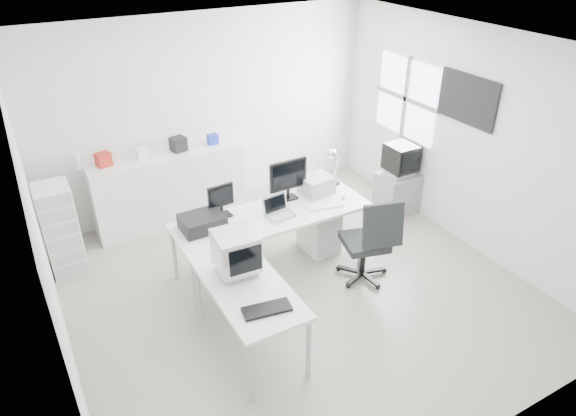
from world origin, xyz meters
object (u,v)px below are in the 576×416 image
laptop (280,209)px  tv_cabinet (397,193)px  lcd_monitor_small (221,202)px  crt_tv (401,160)px  filing_cabinet (61,229)px  inkjet_printer (202,222)px  laser_printer (316,185)px  lcd_monitor_large (288,180)px  office_chair (365,238)px  sideboard (169,188)px  drawer_pedestal (319,229)px  main_desk (273,240)px  side_desk (249,316)px  crt_monitor (236,255)px

laptop → tv_cabinet: size_ratio=0.57×
lcd_monitor_small → crt_tv: lcd_monitor_small is taller
laptop → filing_cabinet: filing_cabinet is taller
inkjet_printer → laser_printer: (1.60, 0.12, 0.03)m
lcd_monitor_large → office_chair: (0.49, -0.98, -0.46)m
crt_tv → laser_printer: bearing=-175.8°
sideboard → filing_cabinet: filing_cabinet is taller
tv_cabinet → office_chair: bearing=-142.8°
drawer_pedestal → crt_tv: crt_tv is taller
main_desk → laser_printer: size_ratio=6.21×
side_desk → lcd_monitor_small: size_ratio=3.49×
crt_monitor → filing_cabinet: crt_monitor is taller
side_desk → sideboard: (0.09, 2.80, 0.15)m
drawer_pedestal → lcd_monitor_small: (-1.25, 0.20, 0.65)m
drawer_pedestal → sideboard: bearing=131.5°
laptop → office_chair: bearing=-45.3°
laser_printer → lcd_monitor_small: bearing=173.6°
lcd_monitor_large → crt_monitor: lcd_monitor_large is taller
tv_cabinet → sideboard: sideboard is taller
crt_monitor → laptop: bearing=42.8°
laser_printer → tv_cabinet: bearing=-0.9°
inkjet_printer → crt_monitor: (0.00, -0.95, 0.12)m
inkjet_printer → lcd_monitor_small: lcd_monitor_small is taller
lcd_monitor_large → crt_tv: bearing=1.7°
side_desk → sideboard: sideboard is taller
side_desk → tv_cabinet: bearing=24.9°
filing_cabinet → laptop: bearing=-29.4°
lcd_monitor_small → tv_cabinet: bearing=-3.5°
office_chair → tv_cabinet: size_ratio=1.83×
sideboard → inkjet_printer: bearing=-93.3°
lcd_monitor_small → lcd_monitor_large: lcd_monitor_large is taller
side_desk → laptop: (0.90, 1.00, 0.49)m
lcd_monitor_large → crt_monitor: (-1.20, -1.10, -0.05)m
laptop → lcd_monitor_small: bearing=143.2°
sideboard → side_desk: bearing=-91.9°
side_desk → laser_printer: size_ratio=3.62×
side_desk → laptop: bearing=48.0°
crt_tv → office_chair: bearing=-142.8°
lcd_monitor_large → laptop: (-0.30, -0.35, -0.15)m
crt_monitor → main_desk: bearing=48.0°
inkjet_printer → sideboard: size_ratio=0.23×
office_chair → crt_tv: bearing=52.1°
lcd_monitor_large → crt_tv: (1.89, 0.08, -0.18)m
sideboard → filing_cabinet: size_ratio=1.83×
inkjet_printer → filing_cabinet: filing_cabinet is taller
inkjet_printer → main_desk: bearing=-7.7°
side_desk → crt_tv: bearing=24.9°
drawer_pedestal → sideboard: (-1.46, 1.65, 0.23)m
drawer_pedestal → filing_cabinet: filing_cabinet is taller
main_desk → inkjet_printer: size_ratio=5.01×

